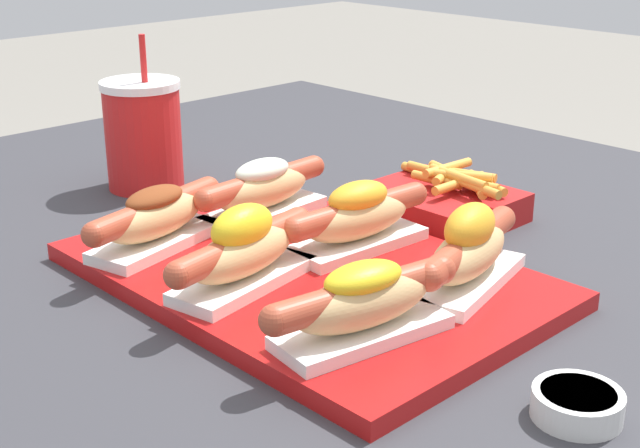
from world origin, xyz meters
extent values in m
cube|color=#B71414|center=(0.03, -0.12, 0.70)|extent=(0.47, 0.31, 0.02)
cube|color=white|center=(-0.12, -0.20, 0.71)|extent=(0.09, 0.16, 0.01)
ellipsoid|color=tan|center=(-0.12, -0.20, 0.74)|extent=(0.08, 0.14, 0.04)
cylinder|color=#AD472D|center=(-0.12, -0.20, 0.75)|extent=(0.06, 0.17, 0.03)
sphere|color=#AD472D|center=(-0.10, -0.28, 0.75)|extent=(0.03, 0.03, 0.03)
sphere|color=#AD472D|center=(-0.14, -0.12, 0.75)|extent=(0.03, 0.03, 0.03)
ellipsoid|color=brown|center=(-0.12, -0.20, 0.76)|extent=(0.06, 0.08, 0.02)
cube|color=white|center=(0.02, -0.20, 0.71)|extent=(0.09, 0.16, 0.01)
ellipsoid|color=tan|center=(0.02, -0.20, 0.74)|extent=(0.07, 0.14, 0.04)
cylinder|color=#AD472D|center=(0.02, -0.20, 0.75)|extent=(0.06, 0.17, 0.03)
sphere|color=#AD472D|center=(0.04, -0.28, 0.75)|extent=(0.03, 0.03, 0.03)
sphere|color=#AD472D|center=(0.01, -0.11, 0.75)|extent=(0.03, 0.03, 0.03)
ellipsoid|color=yellow|center=(0.02, -0.20, 0.76)|extent=(0.05, 0.08, 0.04)
cube|color=white|center=(0.17, -0.19, 0.71)|extent=(0.08, 0.16, 0.01)
ellipsoid|color=tan|center=(0.17, -0.19, 0.74)|extent=(0.07, 0.14, 0.04)
cylinder|color=#AD472D|center=(0.17, -0.19, 0.75)|extent=(0.05, 0.17, 0.03)
sphere|color=#AD472D|center=(0.16, -0.28, 0.75)|extent=(0.03, 0.03, 0.03)
sphere|color=#AD472D|center=(0.18, -0.11, 0.75)|extent=(0.03, 0.03, 0.03)
ellipsoid|color=yellow|center=(0.17, -0.19, 0.76)|extent=(0.05, 0.08, 0.03)
cube|color=white|center=(-0.11, -0.06, 0.71)|extent=(0.07, 0.16, 0.01)
ellipsoid|color=tan|center=(-0.11, -0.06, 0.74)|extent=(0.06, 0.14, 0.04)
cylinder|color=#AD472D|center=(-0.11, -0.06, 0.75)|extent=(0.04, 0.17, 0.03)
sphere|color=#AD472D|center=(-0.11, -0.14, 0.75)|extent=(0.03, 0.03, 0.03)
sphere|color=#AD472D|center=(-0.12, 0.03, 0.75)|extent=(0.03, 0.03, 0.03)
ellipsoid|color=silver|center=(-0.11, -0.06, 0.76)|extent=(0.04, 0.08, 0.03)
cube|color=white|center=(0.03, -0.05, 0.71)|extent=(0.07, 0.16, 0.01)
ellipsoid|color=tan|center=(0.03, -0.05, 0.74)|extent=(0.06, 0.14, 0.04)
cylinder|color=#AD472D|center=(0.03, -0.05, 0.75)|extent=(0.04, 0.17, 0.03)
sphere|color=#AD472D|center=(0.02, -0.14, 0.75)|extent=(0.03, 0.03, 0.03)
sphere|color=#AD472D|center=(0.03, 0.03, 0.75)|extent=(0.03, 0.03, 0.03)
ellipsoid|color=gold|center=(0.03, -0.05, 0.76)|extent=(0.04, 0.08, 0.03)
cube|color=white|center=(0.17, -0.05, 0.71)|extent=(0.10, 0.16, 0.01)
ellipsoid|color=tan|center=(0.17, -0.05, 0.74)|extent=(0.08, 0.14, 0.04)
cylinder|color=#AD472D|center=(0.17, -0.05, 0.75)|extent=(0.07, 0.17, 0.03)
sphere|color=#AD472D|center=(0.19, -0.13, 0.75)|extent=(0.03, 0.03, 0.03)
sphere|color=#AD472D|center=(0.15, 0.04, 0.75)|extent=(0.03, 0.03, 0.03)
ellipsoid|color=gold|center=(0.17, -0.05, 0.76)|extent=(0.06, 0.08, 0.04)
cylinder|color=silver|center=(0.35, -0.14, 0.70)|extent=(0.07, 0.07, 0.02)
cylinder|color=beige|center=(0.35, -0.14, 0.70)|extent=(0.06, 0.06, 0.01)
cylinder|color=red|center=(-0.35, -0.06, 0.75)|extent=(0.10, 0.10, 0.13)
cylinder|color=white|center=(-0.35, -0.06, 0.82)|extent=(0.10, 0.10, 0.01)
cylinder|color=red|center=(-0.33, -0.06, 0.86)|extent=(0.01, 0.01, 0.06)
cube|color=#B21919|center=(0.00, 0.12, 0.70)|extent=(0.17, 0.14, 0.03)
cylinder|color=gold|center=(0.02, 0.13, 0.74)|extent=(0.09, 0.02, 0.01)
cylinder|color=gold|center=(0.05, 0.12, 0.74)|extent=(0.07, 0.02, 0.01)
cylinder|color=gold|center=(0.03, 0.14, 0.73)|extent=(0.07, 0.06, 0.01)
cylinder|color=gold|center=(-0.01, 0.15, 0.74)|extent=(0.07, 0.03, 0.01)
cylinder|color=gold|center=(-0.04, 0.15, 0.73)|extent=(0.08, 0.02, 0.01)
cylinder|color=gold|center=(0.04, 0.16, 0.73)|extent=(0.06, 0.03, 0.01)
cylinder|color=gold|center=(0.01, 0.16, 0.74)|extent=(0.06, 0.03, 0.01)
cylinder|color=gold|center=(-0.01, 0.12, 0.73)|extent=(0.07, 0.02, 0.01)
cylinder|color=gold|center=(-0.04, 0.15, 0.73)|extent=(0.06, 0.01, 0.01)
cylinder|color=gold|center=(-0.01, 0.15, 0.74)|extent=(0.01, 0.08, 0.01)
cylinder|color=gold|center=(0.02, 0.13, 0.73)|extent=(0.01, 0.09, 0.01)
cylinder|color=gold|center=(-0.01, 0.14, 0.74)|extent=(0.03, 0.07, 0.01)
cylinder|color=gold|center=(0.03, 0.14, 0.73)|extent=(0.06, 0.02, 0.01)
cylinder|color=gold|center=(0.02, 0.14, 0.74)|extent=(0.07, 0.05, 0.01)
camera|label=1|loc=(0.62, -0.68, 1.05)|focal=50.00mm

